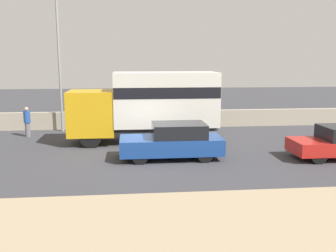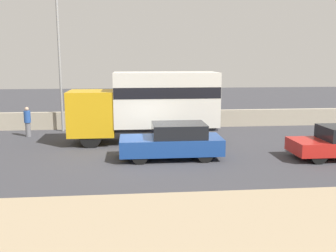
{
  "view_description": "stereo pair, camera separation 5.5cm",
  "coord_description": "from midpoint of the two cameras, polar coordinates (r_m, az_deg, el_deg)",
  "views": [
    {
      "loc": [
        -1.13,
        -16.05,
        4.31
      ],
      "look_at": [
        0.62,
        1.48,
        1.14
      ],
      "focal_mm": 40.0,
      "sensor_mm": 36.0,
      "label": 1
    },
    {
      "loc": [
        -1.07,
        -16.05,
        4.31
      ],
      "look_at": [
        0.62,
        1.48,
        1.14
      ],
      "focal_mm": 40.0,
      "sensor_mm": 36.0,
      "label": 2
    }
  ],
  "objects": [
    {
      "name": "box_truck",
      "position": [
        19.37,
        -2.86,
        3.55
      ],
      "size": [
        7.59,
        2.38,
        3.64
      ],
      "rotation": [
        0.0,
        0.0,
        3.14
      ],
      "color": "gold",
      "rests_on": "ground_plane"
    },
    {
      "name": "dirt_shoulder_foreground",
      "position": [
        9.67,
        1.47,
        -16.13
      ],
      "size": [
        60.0,
        5.77,
        0.04
      ],
      "color": "#9E896B",
      "rests_on": "ground_plane"
    },
    {
      "name": "street_lamp",
      "position": [
        23.11,
        -16.37,
        10.58
      ],
      "size": [
        0.56,
        0.28,
        8.13
      ],
      "color": "gray",
      "rests_on": "ground_plane"
    },
    {
      "name": "stone_wall_backdrop",
      "position": [
        23.72,
        -2.98,
        1.03
      ],
      "size": [
        60.0,
        0.35,
        1.08
      ],
      "color": "#A39984",
      "rests_on": "ground_plane"
    },
    {
      "name": "pedestrian",
      "position": [
        22.34,
        -20.73,
        0.67
      ],
      "size": [
        0.36,
        0.36,
        1.67
      ],
      "color": "slate",
      "rests_on": "ground_plane"
    },
    {
      "name": "ground_plane",
      "position": [
        16.66,
        -1.73,
        -4.8
      ],
      "size": [
        80.0,
        80.0,
        0.0
      ],
      "primitive_type": "plane",
      "color": "#38383D"
    },
    {
      "name": "car_hatchback",
      "position": [
        16.33,
        0.69,
        -2.32
      ],
      "size": [
        4.42,
        1.84,
        1.56
      ],
      "rotation": [
        0.0,
        0.0,
        3.14
      ],
      "color": "navy",
      "rests_on": "ground_plane"
    }
  ]
}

